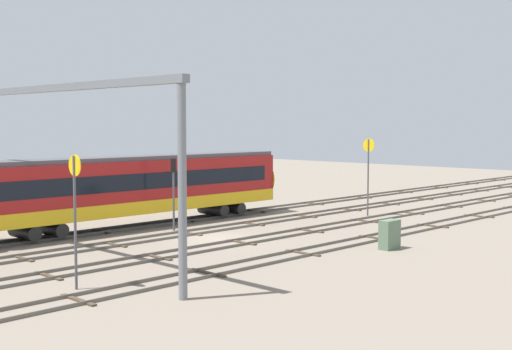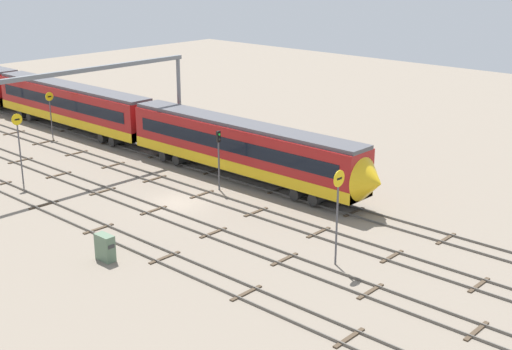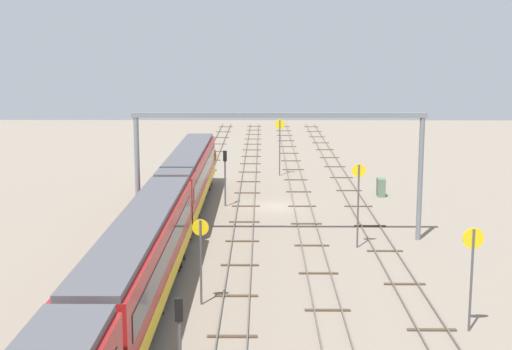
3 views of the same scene
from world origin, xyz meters
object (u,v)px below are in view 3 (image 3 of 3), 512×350
(train, at_px, (144,258))
(signal_light_trackside_approach, at_px, (225,170))
(speed_sign_mid_trackside, at_px, (472,263))
(speed_sign_distant_end, at_px, (201,250))
(relay_cabinet, at_px, (381,187))
(speed_sign_far_trackside, at_px, (358,194))
(speed_sign_near_foreground, at_px, (280,139))
(overhead_gantry, at_px, (279,144))
(signal_light_trackside_departure, at_px, (180,335))

(train, distance_m, signal_light_trackside_approach, 24.90)
(signal_light_trackside_approach, bearing_deg, train, 172.92)
(speed_sign_mid_trackside, height_order, signal_light_trackside_approach, speed_sign_mid_trackside)
(train, relative_size, speed_sign_distant_end, 16.03)
(speed_sign_mid_trackside, xyz_separation_m, relay_cabinet, (32.47, -0.85, -2.60))
(signal_light_trackside_approach, bearing_deg, speed_sign_far_trackside, -143.46)
(speed_sign_distant_end, bearing_deg, relay_cabinet, -26.18)
(speed_sign_mid_trackside, xyz_separation_m, signal_light_trackside_approach, (28.10, 13.29, -0.28))
(speed_sign_near_foreground, xyz_separation_m, speed_sign_distant_end, (-39.70, 5.10, -0.92))
(speed_sign_distant_end, bearing_deg, overhead_gantry, -18.14)
(overhead_gantry, relative_size, signal_light_trackside_departure, 4.79)
(overhead_gantry, distance_m, signal_light_trackside_approach, 12.43)
(train, distance_m, speed_sign_far_trackside, 17.29)
(speed_sign_near_foreground, height_order, signal_light_trackside_departure, speed_sign_near_foreground)
(signal_light_trackside_departure, bearing_deg, train, 15.97)
(speed_sign_mid_trackside, distance_m, speed_sign_distant_end, 13.83)
(speed_sign_mid_trackside, height_order, relay_cabinet, speed_sign_mid_trackside)
(speed_sign_near_foreground, distance_m, speed_sign_mid_trackside, 44.09)
(relay_cabinet, bearing_deg, signal_light_trackside_departure, 160.62)
(train, xyz_separation_m, speed_sign_near_foreground, (39.91, -8.11, 1.31))
(speed_sign_distant_end, height_order, signal_light_trackside_departure, speed_sign_distant_end)
(speed_sign_mid_trackside, height_order, speed_sign_far_trackside, speed_sign_far_trackside)
(signal_light_trackside_approach, distance_m, signal_light_trackside_departure, 35.64)
(overhead_gantry, distance_m, speed_sign_distant_end, 14.71)
(speed_sign_mid_trackside, relative_size, speed_sign_far_trackside, 0.88)
(overhead_gantry, bearing_deg, speed_sign_mid_trackside, -152.40)
(speed_sign_mid_trackside, distance_m, relay_cabinet, 32.58)
(signal_light_trackside_departure, bearing_deg, overhead_gantry, -9.90)
(speed_sign_distant_end, distance_m, signal_light_trackside_approach, 24.49)
(speed_sign_distant_end, xyz_separation_m, relay_cabinet, (28.86, -14.19, -2.21))
(speed_sign_far_trackside, bearing_deg, relay_cabinet, -14.08)
(speed_sign_near_foreground, distance_m, signal_light_trackside_departure, 51.11)
(train, distance_m, speed_sign_mid_trackside, 16.72)
(overhead_gantry, xyz_separation_m, speed_sign_far_trackside, (-2.13, -5.38, -3.18))
(speed_sign_near_foreground, relative_size, relay_cabinet, 3.60)
(overhead_gantry, xyz_separation_m, signal_light_trackside_approach, (11.02, 4.36, -3.78))
(speed_sign_mid_trackside, bearing_deg, overhead_gantry, 27.60)
(speed_sign_distant_end, distance_m, relay_cabinet, 32.24)
(speed_sign_near_foreground, bearing_deg, signal_light_trackside_departure, 174.41)
(train, bearing_deg, speed_sign_distant_end, -86.02)
(signal_light_trackside_approach, relative_size, signal_light_trackside_departure, 1.13)
(speed_sign_near_foreground, bearing_deg, speed_sign_mid_trackside, -169.22)
(speed_sign_near_foreground, bearing_deg, overhead_gantry, 178.51)
(speed_sign_distant_end, bearing_deg, signal_light_trackside_departure, -179.38)
(relay_cabinet, bearing_deg, signal_light_trackside_approach, 107.18)
(speed_sign_distant_end, bearing_deg, speed_sign_near_foreground, -7.32)
(speed_sign_near_foreground, bearing_deg, train, 168.52)
(train, distance_m, overhead_gantry, 16.15)
(speed_sign_near_foreground, height_order, relay_cabinet, speed_sign_near_foreground)
(train, relative_size, speed_sign_near_foreground, 12.47)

